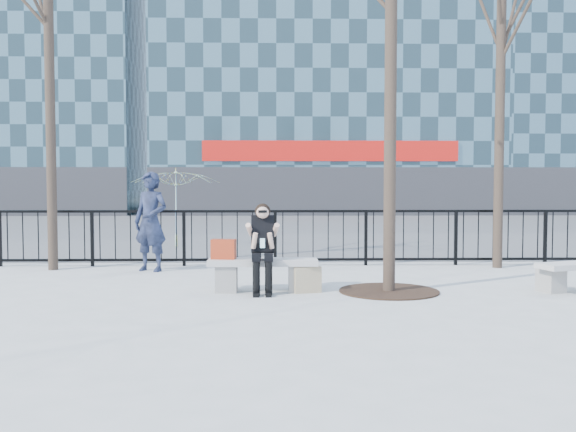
{
  "coord_description": "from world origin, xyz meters",
  "views": [
    {
      "loc": [
        0.15,
        -9.64,
        1.65
      ],
      "look_at": [
        0.4,
        0.8,
        1.1
      ],
      "focal_mm": 40.0,
      "sensor_mm": 36.0,
      "label": 1
    }
  ],
  "objects": [
    {
      "name": "seated_woman",
      "position": [
        0.0,
        -0.16,
        0.67
      ],
      "size": [
        0.5,
        0.64,
        1.34
      ],
      "color": "black",
      "rests_on": "ground"
    },
    {
      "name": "bench_main",
      "position": [
        0.0,
        0.0,
        0.3
      ],
      "size": [
        1.65,
        0.46,
        0.49
      ],
      "color": "slate",
      "rests_on": "ground"
    },
    {
      "name": "railing",
      "position": [
        0.0,
        3.0,
        0.55
      ],
      "size": [
        14.0,
        0.06,
        1.1
      ],
      "color": "black",
      "rests_on": "ground"
    },
    {
      "name": "vendor_umbrella",
      "position": [
        -2.31,
        6.6,
        1.01
      ],
      "size": [
        2.53,
        2.57,
        2.02
      ],
      "primitive_type": "imported",
      "rotation": [
        0.0,
        0.0,
        -0.16
      ],
      "color": "yellow",
      "rests_on": "ground"
    },
    {
      "name": "tree_left",
      "position": [
        -4.0,
        2.5,
        4.86
      ],
      "size": [
        2.8,
        2.8,
        6.5
      ],
      "color": "black",
      "rests_on": "ground"
    },
    {
      "name": "handbag",
      "position": [
        -0.59,
        0.02,
        0.64
      ],
      "size": [
        0.38,
        0.22,
        0.3
      ],
      "primitive_type": "cube",
      "rotation": [
        0.0,
        0.0,
        -0.14
      ],
      "color": "#9F2E13",
      "rests_on": "bench_main"
    },
    {
      "name": "street_surface",
      "position": [
        0.0,
        15.0,
        0.0
      ],
      "size": [
        60.0,
        23.0,
        0.01
      ],
      "primitive_type": "cube",
      "color": "#474747",
      "rests_on": "ground"
    },
    {
      "name": "tree_grate",
      "position": [
        1.9,
        -0.1,
        0.01
      ],
      "size": [
        1.5,
        1.5,
        0.02
      ],
      "primitive_type": "cylinder",
      "color": "black",
      "rests_on": "ground"
    },
    {
      "name": "ground",
      "position": [
        0.0,
        0.0,
        0.0
      ],
      "size": [
        120.0,
        120.0,
        0.0
      ],
      "primitive_type": "plane",
      "color": "#9B9C97",
      "rests_on": "ground"
    },
    {
      "name": "standing_man",
      "position": [
        -2.11,
        2.27,
        0.92
      ],
      "size": [
        0.8,
        0.68,
        1.85
      ],
      "primitive_type": "imported",
      "rotation": [
        0.0,
        0.0,
        -0.41
      ],
      "color": "black",
      "rests_on": "ground"
    },
    {
      "name": "building_left",
      "position": [
        -15.0,
        27.0,
        11.3
      ],
      "size": [
        16.2,
        10.2,
        22.6
      ],
      "color": "slate",
      "rests_on": "ground"
    },
    {
      "name": "shopping_bag",
      "position": [
        0.66,
        -0.13,
        0.19
      ],
      "size": [
        0.43,
        0.25,
        0.39
      ],
      "primitive_type": "cube",
      "rotation": [
        0.0,
        0.0,
        0.26
      ],
      "color": "#BCB385",
      "rests_on": "ground"
    }
  ]
}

